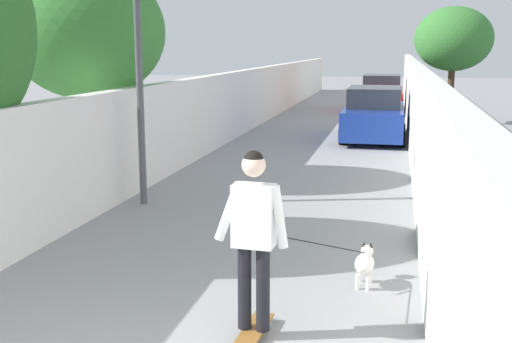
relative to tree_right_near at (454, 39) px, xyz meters
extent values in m
plane|color=gray|center=(-5.00, 3.98, -2.95)|extent=(80.00, 80.00, 0.00)
cube|color=silver|center=(-7.00, 6.64, -1.97)|extent=(48.00, 0.30, 1.97)
cube|color=silver|center=(-7.00, 1.31, -1.84)|extent=(48.00, 0.30, 2.23)
cylinder|color=#473523|center=(0.00, 0.00, -1.87)|extent=(0.22, 0.22, 2.17)
ellipsoid|color=#387A33|center=(0.00, 0.00, 0.01)|extent=(2.65, 2.65, 2.19)
cylinder|color=#473523|center=(-11.50, 7.78, -1.91)|extent=(0.18, 0.18, 2.09)
ellipsoid|color=#387A33|center=(-11.50, 7.78, 0.05)|extent=(3.05, 3.05, 2.64)
cylinder|color=#4C4C51|center=(-12.96, 6.09, -0.93)|extent=(0.12, 0.12, 4.05)
cube|color=brown|center=(-17.62, 3.05, -2.88)|extent=(0.81, 0.25, 0.02)
cylinder|color=beige|center=(-17.33, 3.10, -2.92)|extent=(0.06, 0.03, 0.06)
cylinder|color=beige|center=(-17.34, 2.96, -2.92)|extent=(0.06, 0.03, 0.06)
cylinder|color=black|center=(-17.61, 3.14, -2.46)|extent=(0.14, 0.14, 0.82)
cylinder|color=black|center=(-17.62, 2.96, -2.46)|extent=(0.14, 0.14, 0.82)
cube|color=white|center=(-17.62, 3.05, -1.75)|extent=(0.24, 0.39, 0.59)
cylinder|color=white|center=(-17.60, 3.29, -1.73)|extent=(0.11, 0.29, 0.58)
cylinder|color=white|center=(-17.63, 2.81, -1.75)|extent=(0.10, 0.18, 0.59)
sphere|color=beige|center=(-17.62, 3.05, -1.28)|extent=(0.22, 0.22, 0.22)
sphere|color=black|center=(-17.62, 3.05, -1.24)|extent=(0.19, 0.19, 0.19)
ellipsoid|color=white|center=(-16.06, 2.10, -2.68)|extent=(0.41, 0.24, 0.22)
sphere|color=white|center=(-15.81, 2.08, -2.61)|extent=(0.15, 0.15, 0.15)
cone|color=black|center=(-15.80, 2.12, -2.53)|extent=(0.05, 0.05, 0.06)
cone|color=black|center=(-15.81, 2.04, -2.53)|extent=(0.05, 0.05, 0.06)
cylinder|color=white|center=(-15.93, 2.15, -2.86)|extent=(0.04, 0.04, 0.18)
cylinder|color=white|center=(-15.94, 2.03, -2.86)|extent=(0.04, 0.04, 0.18)
cylinder|color=white|center=(-16.19, 2.16, -2.86)|extent=(0.04, 0.04, 0.18)
cylinder|color=white|center=(-16.19, 2.05, -2.86)|extent=(0.04, 0.04, 0.18)
cylinder|color=white|center=(-16.31, 2.11, -2.60)|extent=(0.14, 0.04, 0.13)
cylinder|color=black|center=(-16.84, 2.57, -2.23)|extent=(1.56, 0.97, 0.66)
cube|color=navy|center=(-4.10, 2.46, -2.39)|extent=(4.21, 1.70, 0.80)
cube|color=#262B33|center=(-4.10, 2.46, -1.71)|extent=(2.19, 1.50, 0.60)
cylinder|color=black|center=(-2.80, 3.25, -2.63)|extent=(0.64, 0.22, 0.64)
cylinder|color=black|center=(-2.80, 1.67, -2.63)|extent=(0.64, 0.22, 0.64)
cylinder|color=black|center=(-5.41, 3.25, -2.63)|extent=(0.64, 0.22, 0.64)
cylinder|color=black|center=(-5.41, 1.67, -2.63)|extent=(0.64, 0.22, 0.64)
cube|color=#B71414|center=(4.21, 2.46, -2.39)|extent=(3.92, 1.70, 0.80)
cube|color=#262B33|center=(4.21, 2.46, -1.71)|extent=(2.04, 1.50, 0.60)
cylinder|color=black|center=(5.42, 3.25, -2.63)|extent=(0.64, 0.22, 0.64)
cylinder|color=black|center=(5.42, 1.67, -2.63)|extent=(0.64, 0.22, 0.64)
cylinder|color=black|center=(2.99, 3.25, -2.63)|extent=(0.64, 0.22, 0.64)
cylinder|color=black|center=(2.99, 1.67, -2.63)|extent=(0.64, 0.22, 0.64)
camera|label=1|loc=(-23.07, 1.81, -0.23)|focal=44.27mm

